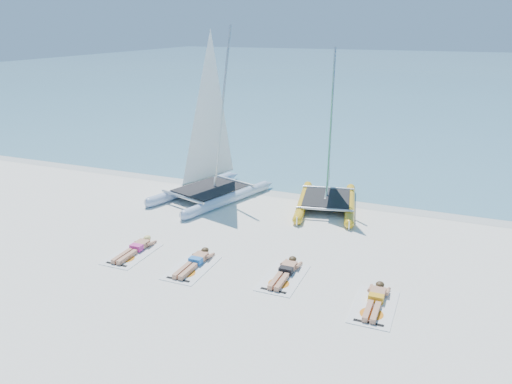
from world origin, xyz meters
TOP-DOWN VIEW (x-y plane):
  - ground at (0.00, 0.00)m, footprint 140.00×140.00m
  - sea at (0.00, 63.00)m, footprint 140.00×115.00m
  - wet_sand_strip at (0.00, 5.50)m, footprint 140.00×1.40m
  - catamaran_blue at (-2.55, 3.79)m, footprint 3.78×5.41m
  - catamaran_yellow at (1.81, 4.89)m, footprint 2.89×4.79m
  - towel_a at (-2.43, -1.67)m, footprint 1.00×1.85m
  - sunbather_a at (-2.43, -1.48)m, footprint 0.37×1.73m
  - towel_b at (-0.35, -1.77)m, footprint 1.00×1.85m
  - sunbather_b at (-0.35, -1.58)m, footprint 0.37×1.73m
  - towel_c at (2.22, -1.35)m, footprint 1.00×1.85m
  - sunbather_c at (2.22, -1.16)m, footprint 0.37×1.73m
  - towel_d at (4.75, -1.88)m, footprint 1.00×1.85m
  - sunbather_d at (4.75, -1.69)m, footprint 0.37×1.73m

SIDE VIEW (x-z plane):
  - ground at x=0.00m, z-range 0.00..0.00m
  - wet_sand_strip at x=0.00m, z-range 0.00..0.01m
  - sea at x=0.00m, z-range 0.00..0.01m
  - towel_a at x=-2.43m, z-range 0.00..0.02m
  - towel_b at x=-0.35m, z-range 0.00..0.02m
  - towel_c at x=2.22m, z-range 0.00..0.02m
  - towel_d at x=4.75m, z-range 0.00..0.02m
  - sunbather_a at x=-2.43m, z-range -0.01..0.25m
  - sunbather_b at x=-0.35m, z-range -0.01..0.25m
  - sunbather_c at x=2.22m, z-range -0.01..0.25m
  - sunbather_d at x=4.75m, z-range -0.01..0.25m
  - catamaran_yellow at x=1.81m, z-range -1.10..4.84m
  - catamaran_blue at x=-2.55m, z-range -1.35..5.37m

